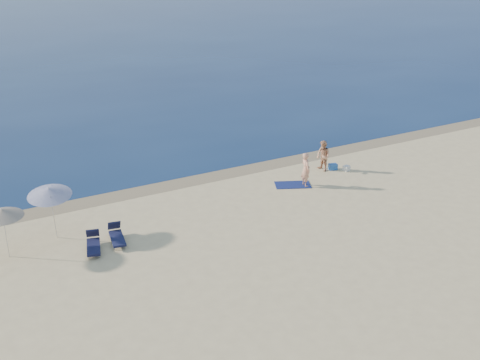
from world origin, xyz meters
name	(u,v)px	position (x,y,z in m)	size (l,w,h in m)	color
wet_sand_strip	(217,175)	(0.00, 19.40, 0.00)	(240.00, 1.60, 0.00)	#847254
person_left	(306,170)	(3.50, 15.67, 0.95)	(0.69, 0.45, 1.90)	tan
person_right	(323,156)	(5.71, 17.06, 0.89)	(0.87, 0.68, 1.79)	tan
beach_towel	(293,185)	(2.97, 16.07, 0.02)	(1.92, 1.07, 0.03)	#0F194E
white_bag	(346,168)	(6.90, 16.35, 0.15)	(0.36, 0.30, 0.30)	silver
blue_cooler	(333,167)	(6.32, 16.89, 0.17)	(0.48, 0.34, 0.34)	#1F56A9
umbrella_near	(49,192)	(-9.86, 16.37, 2.20)	(2.56, 2.57, 2.56)	silver
umbrella_far	(2,213)	(-12.00, 15.46, 2.05)	(1.81, 1.82, 2.32)	silver
lounger_left	(93,244)	(-8.68, 14.22, 0.28)	(1.01, 1.81, 0.76)	#131636
lounger_right	(117,236)	(-7.55, 14.48, 0.28)	(0.84, 1.80, 0.76)	#15193A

